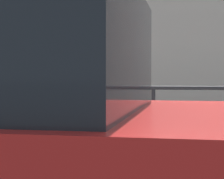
{
  "coord_description": "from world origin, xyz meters",
  "views": [
    {
      "loc": [
        0.48,
        -3.42,
        1.3
      ],
      "look_at": [
        -0.24,
        0.55,
        1.16
      ],
      "focal_mm": 64.89,
      "sensor_mm": 36.0,
      "label": 1
    }
  ],
  "objects": [
    {
      "name": "pedestrian_at_meter",
      "position": [
        -0.48,
        0.44,
        1.06
      ],
      "size": [
        0.67,
        0.5,
        1.6
      ],
      "rotation": [
        0.0,
        0.0,
        -0.24
      ],
      "color": "brown",
      "rests_on": "sidewalk_curb"
    },
    {
      "name": "parking_meter",
      "position": [
        0.06,
        0.36,
        1.12
      ],
      "size": [
        0.15,
        0.16,
        1.37
      ],
      "rotation": [
        0.0,
        0.0,
        3.07
      ],
      "color": "slate",
      "rests_on": "sidewalk_curb"
    },
    {
      "name": "background_railing",
      "position": [
        0.0,
        2.71,
        0.88
      ],
      "size": [
        24.06,
        0.06,
        0.99
      ],
      "color": "black",
      "rests_on": "sidewalk_curb"
    },
    {
      "name": "sidewalk_curb",
      "position": [
        0.0,
        1.45,
        0.08
      ],
      "size": [
        36.0,
        2.9,
        0.16
      ],
      "primitive_type": "cube",
      "color": "#9E9B93",
      "rests_on": "ground"
    },
    {
      "name": "backdrop_wall",
      "position": [
        0.0,
        6.35,
        1.61
      ],
      "size": [
        32.0,
        0.5,
        3.21
      ],
      "primitive_type": "cube",
      "color": "gray",
      "rests_on": "ground"
    }
  ]
}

